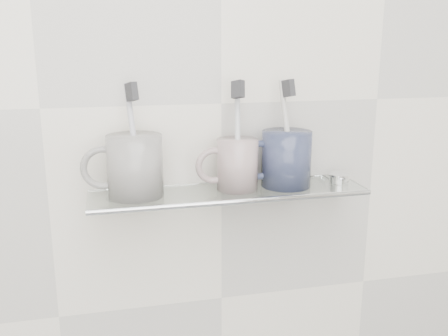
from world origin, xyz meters
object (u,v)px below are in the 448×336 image
object	(u,v)px
mug_left	(135,166)
mug_right	(286,159)
shelf_glass	(229,192)
mug_center	(237,164)

from	to	relation	value
mug_left	mug_right	size ratio (longest dim) A/B	1.04
shelf_glass	mug_center	world-z (taller)	mug_center
mug_left	mug_center	distance (m)	0.18
mug_center	mug_left	bearing A→B (deg)	-172.33
shelf_glass	mug_left	size ratio (longest dim) A/B	4.66
mug_left	mug_right	xyz separation A→B (m)	(0.28, 0.00, -0.00)
mug_left	mug_right	bearing A→B (deg)	22.16
mug_right	mug_center	bearing A→B (deg)	-174.37
shelf_glass	mug_center	distance (m)	0.05
mug_left	mug_center	size ratio (longest dim) A/B	1.16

